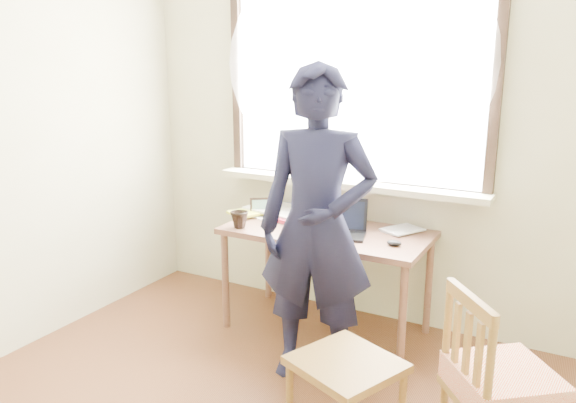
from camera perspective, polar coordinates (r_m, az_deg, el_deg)
The scene contains 13 objects.
room_shell at distance 2.05m, azimuth -7.88°, elevation 11.78°, with size 3.52×4.02×2.61m.
desk at distance 3.55m, azimuth 3.94°, elevation -3.97°, with size 1.28×0.64×0.68m.
laptop at distance 3.44m, azimuth 5.38°, elevation -2.49°, with size 0.36×0.32×0.21m.
mug_white at distance 3.71m, azimuth 4.21°, elevation -1.16°, with size 0.14×0.14×0.11m, color white.
mug_dark at distance 3.57m, azimuth -4.96°, elevation -1.85°, with size 0.11×0.11×0.11m, color black.
mouse at distance 3.28m, azimuth 10.74°, elevation -4.16°, with size 0.09×0.06×0.03m, color black.
desk_clutter at distance 3.80m, azimuth 0.34°, elevation -1.20°, with size 0.83×0.57×0.06m.
book_a at distance 3.81m, azimuth 0.62°, elevation -1.36°, with size 0.20×0.27×0.03m, color white.
book_b at distance 3.62m, azimuth 10.58°, elevation -2.54°, with size 0.17×0.24×0.02m, color white.
picture_frame at distance 3.85m, azimuth -2.85°, elevation -0.57°, with size 0.12×0.09×0.11m.
work_chair at distance 2.61m, azimuth 5.91°, elevation -17.04°, with size 0.55×0.54×0.43m.
side_chair at distance 2.52m, azimuth 20.67°, elevation -17.09°, with size 0.54×0.54×0.85m.
person at distance 2.97m, azimuth 2.98°, elevation -2.64°, with size 0.63×0.41×1.72m, color black.
Camera 1 is at (1.19, -1.44, 1.72)m, focal length 35.00 mm.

